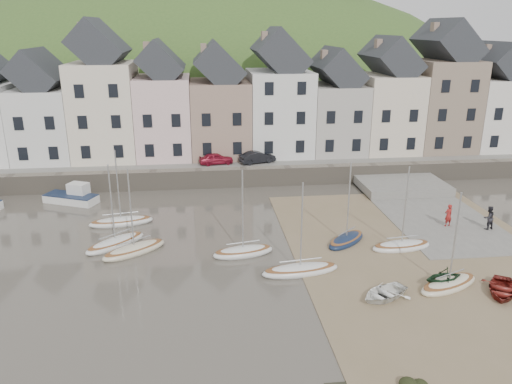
{
  "coord_description": "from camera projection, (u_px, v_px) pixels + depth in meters",
  "views": [
    {
      "loc": [
        -4.0,
        -29.59,
        15.04
      ],
      "look_at": [
        0.0,
        6.0,
        3.0
      ],
      "focal_mm": 34.75,
      "sensor_mm": 36.0,
      "label": 1
    }
  ],
  "objects": [
    {
      "name": "sailboat_7",
      "position": [
        449.0,
        284.0,
        29.84
      ],
      "size": [
        4.71,
        3.15,
        6.32
      ],
      "color": "beige",
      "rests_on": "ground"
    },
    {
      "name": "beach",
      "position": [
        423.0,
        254.0,
        34.24
      ],
      "size": [
        18.0,
        26.0,
        0.06
      ],
      "primitive_type": "cube",
      "color": "#766648",
      "rests_on": "ground"
    },
    {
      "name": "motorboat_2",
      "position": [
        73.0,
        196.0,
        44.27
      ],
      "size": [
        5.09,
        3.52,
        1.7
      ],
      "color": "silver",
      "rests_on": "ground"
    },
    {
      "name": "person_dark",
      "position": [
        489.0,
        218.0,
        38.02
      ],
      "size": [
        1.03,
        0.87,
        1.86
      ],
      "primitive_type": "imported",
      "rotation": [
        0.0,
        0.0,
        3.35
      ],
      "color": "#232228",
      "rests_on": "slipway"
    },
    {
      "name": "quay_street",
      "position": [
        241.0,
        161.0,
        51.9
      ],
      "size": [
        70.0,
        7.0,
        0.1
      ],
      "primitive_type": "cube",
      "color": "slate",
      "rests_on": "quay_land"
    },
    {
      "name": "slipway",
      "position": [
        428.0,
        211.0,
        42.19
      ],
      "size": [
        8.0,
        18.0,
        0.12
      ],
      "primitive_type": "cube",
      "color": "slate",
      "rests_on": "ground"
    },
    {
      "name": "rowboat_white",
      "position": [
        384.0,
        293.0,
        28.61
      ],
      "size": [
        3.81,
        3.44,
        0.65
      ],
      "primitive_type": "imported",
      "rotation": [
        0.0,
        0.0,
        -1.09
      ],
      "color": "white",
      "rests_on": "beach"
    },
    {
      "name": "sailboat_4",
      "position": [
        300.0,
        270.0,
        31.6
      ],
      "size": [
        5.24,
        2.12,
        6.32
      ],
      "color": "silver",
      "rests_on": "ground"
    },
    {
      "name": "rowboat_green",
      "position": [
        444.0,
        277.0,
        29.82
      ],
      "size": [
        2.7,
        2.43,
        1.26
      ],
      "primitive_type": "imported",
      "rotation": [
        0.0,
        0.0,
        -1.41
      ],
      "color": "#17341D",
      "rests_on": "beach"
    },
    {
      "name": "sailboat_2",
      "position": [
        134.0,
        250.0,
        34.44
      ],
      "size": [
        4.77,
        3.94,
        6.32
      ],
      "color": "beige",
      "rests_on": "ground"
    },
    {
      "name": "townhouse_terrace",
      "position": [
        254.0,
        101.0,
        53.54
      ],
      "size": [
        61.05,
        8.0,
        13.93
      ],
      "color": "silver",
      "rests_on": "quay_land"
    },
    {
      "name": "sailboat_6",
      "position": [
        401.0,
        246.0,
        35.03
      ],
      "size": [
        4.57,
        2.02,
        6.32
      ],
      "color": "silver",
      "rests_on": "ground"
    },
    {
      "name": "car_right",
      "position": [
        257.0,
        157.0,
        50.92
      ],
      "size": [
        3.96,
        2.43,
        1.23
      ],
      "primitive_type": "imported",
      "rotation": [
        0.0,
        0.0,
        1.9
      ],
      "color": "black",
      "rests_on": "quay_street"
    },
    {
      "name": "sailboat_0",
      "position": [
        121.0,
        221.0,
        39.39
      ],
      "size": [
        5.18,
        2.32,
        6.32
      ],
      "color": "silver",
      "rests_on": "ground"
    },
    {
      "name": "rowboat_red",
      "position": [
        502.0,
        289.0,
        29.02
      ],
      "size": [
        3.67,
        3.96,
        0.67
      ],
      "primitive_type": "imported",
      "rotation": [
        0.0,
        0.0,
        -0.56
      ],
      "color": "maroon",
      "rests_on": "beach"
    },
    {
      "name": "seawall",
      "position": [
        244.0,
        177.0,
        48.81
      ],
      "size": [
        70.0,
        1.2,
        1.8
      ],
      "primitive_type": "cube",
      "color": "slate",
      "rests_on": "ground"
    },
    {
      "name": "sailboat_5",
      "position": [
        346.0,
        240.0,
        36.01
      ],
      "size": [
        3.97,
        3.79,
        6.32
      ],
      "color": "#13213D",
      "rests_on": "ground"
    },
    {
      "name": "person_red",
      "position": [
        448.0,
        215.0,
        38.6
      ],
      "size": [
        0.74,
        0.58,
        1.8
      ],
      "primitive_type": "imported",
      "rotation": [
        0.0,
        0.0,
        3.39
      ],
      "color": "maroon",
      "rests_on": "slipway"
    },
    {
      "name": "sailboat_3",
      "position": [
        243.0,
        251.0,
        34.15
      ],
      "size": [
        4.49,
        2.29,
        6.32
      ],
      "color": "silver",
      "rests_on": "ground"
    },
    {
      "name": "sailboat_1",
      "position": [
        115.0,
        243.0,
        35.52
      ],
      "size": [
        4.54,
        4.29,
        6.32
      ],
      "color": "silver",
      "rests_on": "ground"
    },
    {
      "name": "quay_land",
      "position": [
        233.0,
        144.0,
        62.99
      ],
      "size": [
        90.0,
        30.0,
        1.5
      ],
      "primitive_type": "cube",
      "color": "#385622",
      "rests_on": "ground"
    },
    {
      "name": "car_left",
      "position": [
        216.0,
        159.0,
        50.48
      ],
      "size": [
        3.63,
        1.91,
        1.18
      ],
      "primitive_type": "imported",
      "rotation": [
        0.0,
        0.0,
        1.73
      ],
      "color": "maroon",
      "rests_on": "quay_street"
    },
    {
      "name": "hillside",
      "position": [
        199.0,
        208.0,
        94.8
      ],
      "size": [
        134.4,
        84.0,
        84.0
      ],
      "color": "#385622",
      "rests_on": "ground"
    },
    {
      "name": "ground",
      "position": [
        266.0,
        263.0,
        33.08
      ],
      "size": [
        160.0,
        160.0,
        0.0
      ],
      "primitive_type": "plane",
      "color": "#4C453B",
      "rests_on": "ground"
    }
  ]
}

